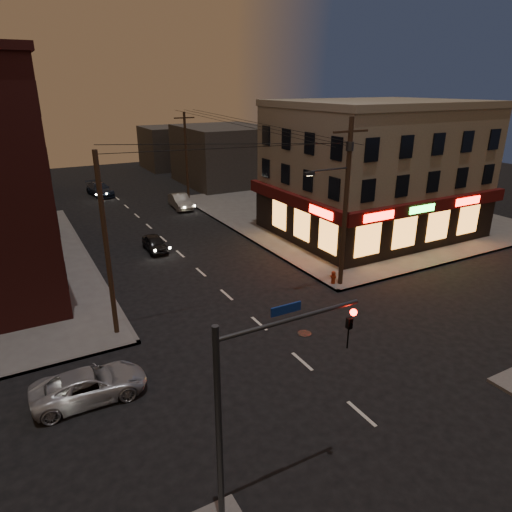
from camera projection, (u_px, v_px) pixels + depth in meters
ground at (302, 362)px, 20.69m from camera, size 120.00×120.00×0.00m
sidewalk_ne at (345, 213)px, 44.36m from camera, size 24.00×28.00×0.15m
pizza_building at (374, 169)px, 37.00m from camera, size 15.85×12.85×10.50m
bg_building_ne_a at (224, 155)px, 56.91m from camera, size 10.00×12.00×7.00m
bg_building_ne_b at (172, 147)px, 67.65m from camera, size 8.00×8.00×6.00m
utility_pole_main at (345, 195)px, 26.43m from camera, size 4.20×0.44×10.00m
utility_pole_far at (186, 156)px, 48.33m from camera, size 0.26×0.26×9.00m
utility_pole_west at (107, 247)px, 21.30m from camera, size 0.24×0.24×9.00m
traffic_signal at (253, 391)px, 12.11m from camera, size 4.49×0.32×6.47m
suv_cross at (90, 385)px, 18.09m from camera, size 4.45×2.13×1.23m
sedan_near at (155, 244)px, 34.23m from camera, size 1.49×3.47×1.17m
sedan_mid at (180, 201)px, 46.02m from camera, size 1.86×4.49×1.45m
sedan_far at (100, 189)px, 51.33m from camera, size 2.61×5.11×1.42m
fire_hydrant at (333, 277)px, 28.28m from camera, size 0.38×0.38×0.82m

